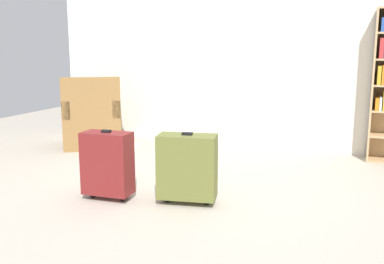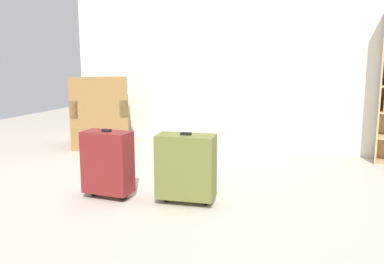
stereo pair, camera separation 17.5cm
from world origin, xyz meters
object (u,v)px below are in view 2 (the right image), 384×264
(armchair, at_px, (101,121))
(suitcase_olive, at_px, (186,166))
(mug, at_px, (141,146))
(suitcase_dark_red, at_px, (108,162))

(armchair, relative_size, suitcase_olive, 1.64)
(mug, height_order, suitcase_dark_red, suitcase_dark_red)
(suitcase_olive, height_order, suitcase_dark_red, suitcase_dark_red)
(suitcase_dark_red, bearing_deg, mug, 111.31)
(mug, bearing_deg, armchair, 178.57)
(suitcase_olive, relative_size, suitcase_dark_red, 1.00)
(armchair, bearing_deg, suitcase_olive, -39.21)
(mug, relative_size, suitcase_olive, 0.20)
(armchair, height_order, suitcase_olive, armchair)
(mug, height_order, suitcase_olive, suitcase_olive)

